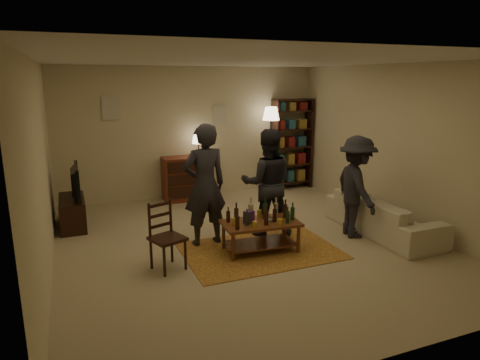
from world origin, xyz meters
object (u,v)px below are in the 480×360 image
coffee_table (260,225)px  floor_lamp (271,120)px  bookshelf (292,143)px  sofa (383,215)px  person_right (267,183)px  dresser (188,177)px  person_left (205,185)px  person_by_sofa (356,187)px  dining_chair (165,234)px  tv_stand (72,205)px

coffee_table → floor_lamp: size_ratio=0.61×
bookshelf → sofa: (-0.05, -3.18, -0.73)m
person_right → dresser: bearing=-57.5°
floor_lamp → person_left: bearing=-133.1°
dresser → person_by_sofa: bearing=-58.1°
sofa → person_left: bearing=77.3°
bookshelf → sofa: size_ratio=0.97×
floor_lamp → sofa: floor_lamp is taller
coffee_table → person_right: (0.37, 0.58, 0.45)m
bookshelf → person_left: bearing=-138.1°
sofa → person_left: size_ratio=1.14×
floor_lamp → person_by_sofa: floor_lamp is taller
dresser → bookshelf: (2.44, 0.07, 0.56)m
floor_lamp → sofa: bearing=-79.6°
dining_chair → sofa: (3.54, -0.02, -0.17)m
coffee_table → person_left: person_left is taller
bookshelf → person_by_sofa: (-0.55, -3.10, -0.23)m
floor_lamp → person_right: (-1.22, -2.40, -0.74)m
tv_stand → person_by_sofa: size_ratio=0.66×
bookshelf → tv_stand: bearing=-168.2°
coffee_table → dining_chair: (-1.39, -0.04, 0.08)m
person_right → person_by_sofa: person_right is taller
tv_stand → person_right: 3.30m
tv_stand → person_right: person_right is taller
dresser → person_left: 2.55m
tv_stand → person_by_sofa: 4.68m
person_left → sofa: bearing=162.8°
tv_stand → floor_lamp: 4.34m
coffee_table → bookshelf: size_ratio=0.56×
sofa → person_by_sofa: size_ratio=1.30×
floor_lamp → sofa: 3.34m
dining_chair → dresser: dresser is taller
dresser → sofa: bearing=-52.5°
person_by_sofa → bookshelf: bearing=0.7°
dresser → person_right: (0.62, -2.48, 0.38)m
tv_stand → sofa: tv_stand is taller
dresser → coffee_table: bearing=-85.5°
floor_lamp → coffee_table: bearing=-118.2°
dining_chair → floor_lamp: (2.99, 3.02, 1.11)m
dining_chair → tv_stand: (-1.10, 2.18, -0.09)m
floor_lamp → person_right: floor_lamp is taller
dresser → person_by_sofa: size_ratio=0.85×
dining_chair → person_by_sofa: size_ratio=0.57×
bookshelf → person_right: 3.13m
coffee_table → tv_stand: (-2.50, 2.14, -0.02)m
dresser → person_by_sofa: 3.59m
dining_chair → tv_stand: bearing=96.7°
person_by_sofa → sofa: bearing=-88.0°
dresser → person_left: size_ratio=0.74×
bookshelf → floor_lamp: bookshelf is taller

